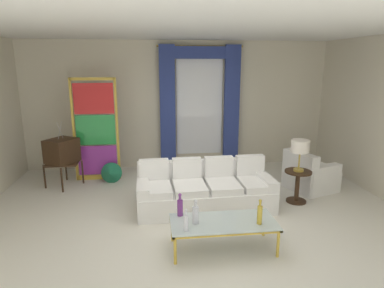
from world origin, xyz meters
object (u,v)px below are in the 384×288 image
at_px(peacock_figurine, 111,174).
at_px(round_side_table, 297,183).
at_px(bottle_blue_decanter, 260,214).
at_px(couch_white_long, 204,190).
at_px(vintage_tv, 62,152).
at_px(armchair_white, 309,176).
at_px(bottle_ruby_flask, 195,214).
at_px(table_lamp_brass, 300,148).
at_px(coffee_table, 223,223).
at_px(stained_glass_divider, 96,132).
at_px(bottle_crystal_tall, 186,222).
at_px(bottle_amber_squat, 180,207).

bearing_deg(peacock_figurine, round_side_table, -21.51).
distance_m(bottle_blue_decanter, peacock_figurine, 3.70).
distance_m(couch_white_long, round_side_table, 1.71).
xyz_separation_m(couch_white_long, vintage_tv, (-2.73, 1.37, 0.42)).
xyz_separation_m(vintage_tv, armchair_white, (4.93, -0.80, -0.44)).
xyz_separation_m(bottle_ruby_flask, peacock_figurine, (-1.43, 2.80, -0.33)).
relative_size(bottle_ruby_flask, table_lamp_brass, 0.60).
bearing_deg(coffee_table, stained_glass_divider, 124.31).
relative_size(bottle_blue_decanter, stained_glass_divider, 0.16).
height_order(vintage_tv, table_lamp_brass, vintage_tv).
relative_size(couch_white_long, armchair_white, 2.29).
relative_size(stained_glass_divider, table_lamp_brass, 3.86).
relative_size(vintage_tv, round_side_table, 2.26).
xyz_separation_m(stained_glass_divider, table_lamp_brass, (3.79, -1.69, -0.03)).
bearing_deg(peacock_figurine, bottle_ruby_flask, -62.88).
distance_m(bottle_ruby_flask, table_lamp_brass, 2.55).
bearing_deg(armchair_white, peacock_figurine, 168.51).
distance_m(coffee_table, bottle_blue_decanter, 0.51).
bearing_deg(bottle_crystal_tall, couch_white_long, 73.06).
bearing_deg(bottle_ruby_flask, table_lamp_brass, 34.64).
distance_m(bottle_ruby_flask, stained_glass_divider, 3.60).
distance_m(bottle_amber_squat, round_side_table, 2.53).
bearing_deg(bottle_crystal_tall, coffee_table, 21.30).
bearing_deg(bottle_ruby_flask, round_side_table, 34.64).
distance_m(bottle_amber_squat, peacock_figurine, 2.85).
relative_size(bottle_blue_decanter, peacock_figurine, 0.58).
bearing_deg(armchair_white, round_side_table, -131.22).
height_order(coffee_table, round_side_table, round_side_table).
relative_size(armchair_white, round_side_table, 1.74).
bearing_deg(vintage_tv, coffee_table, -45.08).
xyz_separation_m(coffee_table, table_lamp_brass, (1.68, 1.40, 0.65)).
distance_m(coffee_table, round_side_table, 2.19).
relative_size(bottle_blue_decanter, table_lamp_brass, 0.61).
height_order(bottle_amber_squat, peacock_figurine, bottle_amber_squat).
xyz_separation_m(bottle_blue_decanter, peacock_figurine, (-2.27, 2.91, -0.33)).
bearing_deg(bottle_ruby_flask, bottle_amber_squat, 125.29).
bearing_deg(bottle_amber_squat, bottle_blue_decanter, -19.89).
xyz_separation_m(bottle_amber_squat, vintage_tv, (-2.20, 2.53, 0.18)).
xyz_separation_m(bottle_blue_decanter, round_side_table, (1.22, 1.53, -0.20)).
bearing_deg(bottle_amber_squat, stained_glass_divider, 118.50).
distance_m(bottle_blue_decanter, round_side_table, 1.97).
height_order(bottle_crystal_tall, vintage_tv, vintage_tv).
relative_size(armchair_white, stained_glass_divider, 0.47).
relative_size(bottle_crystal_tall, vintage_tv, 0.23).
relative_size(coffee_table, bottle_ruby_flask, 4.19).
relative_size(coffee_table, armchair_white, 1.38).
bearing_deg(bottle_blue_decanter, vintage_tv, 138.03).
bearing_deg(bottle_crystal_tall, vintage_tv, 126.95).
relative_size(bottle_amber_squat, round_side_table, 0.56).
distance_m(bottle_blue_decanter, stained_glass_divider, 4.16).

